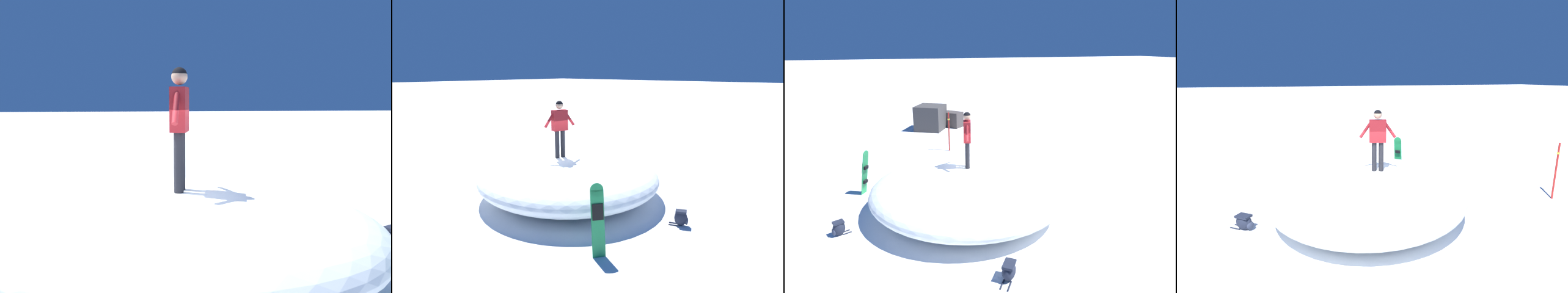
{
  "view_description": "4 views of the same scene",
  "coord_description": "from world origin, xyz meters",
  "views": [
    {
      "loc": [
        0.72,
        6.17,
        2.6
      ],
      "look_at": [
        -0.55,
        -0.45,
        1.93
      ],
      "focal_mm": 41.06,
      "sensor_mm": 36.0,
      "label": 1
    },
    {
      "loc": [
        -7.75,
        7.17,
        3.99
      ],
      "look_at": [
        -0.69,
        -0.95,
        1.6
      ],
      "focal_mm": 31.38,
      "sensor_mm": 36.0,
      "label": 2
    },
    {
      "loc": [
        -2.98,
        -9.55,
        5.03
      ],
      "look_at": [
        0.12,
        -0.24,
        2.01
      ],
      "focal_mm": 30.42,
      "sensor_mm": 36.0,
      "label": 3
    },
    {
      "loc": [
        7.54,
        -2.77,
        4.0
      ],
      "look_at": [
        -0.2,
        -0.3,
        2.07
      ],
      "focal_mm": 27.25,
      "sensor_mm": 36.0,
      "label": 4
    }
  ],
  "objects": [
    {
      "name": "ground",
      "position": [
        0.0,
        0.0,
        0.0
      ],
      "size": [
        240.0,
        240.0,
        0.0
      ],
      "primitive_type": "plane",
      "color": "white"
    },
    {
      "name": "snowboarder_standing",
      "position": [
        -0.26,
        -0.12,
        2.4
      ],
      "size": [
        0.38,
        1.04,
        1.77
      ],
      "color": "black",
      "rests_on": "snow_mound"
    },
    {
      "name": "snow_mound",
      "position": [
        -0.36,
        -0.38,
        0.66
      ],
      "size": [
        8.03,
        7.91,
        1.33
      ],
      "primitive_type": "ellipsoid",
      "rotation": [
        0.0,
        0.0,
        1.05
      ],
      "color": "white",
      "rests_on": "ground"
    },
    {
      "name": "snowboard_primary_upright",
      "position": [
        -3.38,
        1.82,
        0.84
      ],
      "size": [
        0.4,
        0.41,
        1.62
      ],
      "color": "#1E8C47",
      "rests_on": "ground"
    },
    {
      "name": "backpack_far",
      "position": [
        -0.39,
        -3.83,
        0.21
      ],
      "size": [
        0.59,
        0.67,
        0.41
      ],
      "color": "#1E2333",
      "rests_on": "ground"
    },
    {
      "name": "backpack_near",
      "position": [
        -4.13,
        -0.72,
        0.22
      ],
      "size": [
        0.53,
        0.37,
        0.43
      ],
      "color": "#1E2333",
      "rests_on": "ground"
    }
  ]
}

